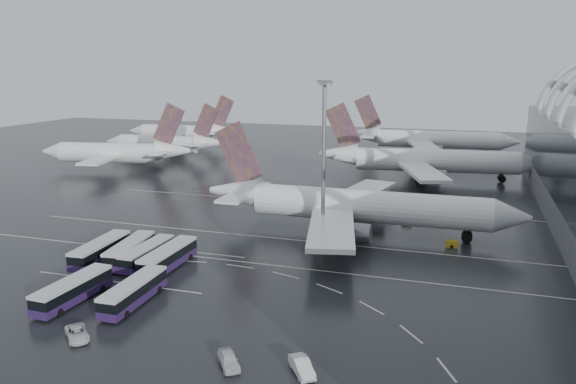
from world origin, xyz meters
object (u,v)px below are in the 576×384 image
(gse_cart_belly_c, at_px, (348,238))
(gse_cart_belly_e, at_px, (407,220))
(airliner_main, at_px, (353,206))
(bus_row_far_c, at_px, (134,292))
(airliner_gate_c, at_px, (429,140))
(jet_remote_west, at_px, (118,153))
(airliner_gate_b, at_px, (425,161))
(van_curve_c, at_px, (302,366))
(floodlight_mast, at_px, (324,142))
(bus_row_near_a, at_px, (100,250))
(van_curve_a, at_px, (77,333))
(jet_remote_mid, at_px, (166,144))
(bus_row_near_b, at_px, (130,250))
(bus_row_near_c, at_px, (147,253))
(van_curve_b, at_px, (229,360))
(jet_remote_far, at_px, (185,133))
(bus_row_far_a, at_px, (73,290))
(bus_row_near_d, at_px, (168,257))
(gse_cart_belly_a, at_px, (452,244))

(gse_cart_belly_c, distance_m, gse_cart_belly_e, 18.18)
(airliner_main, height_order, bus_row_far_c, airliner_main)
(airliner_gate_c, distance_m, jet_remote_west, 107.83)
(airliner_gate_b, xyz_separation_m, van_curve_c, (-3.65, -108.49, -4.60))
(floodlight_mast, bearing_deg, gse_cart_belly_c, 24.19)
(bus_row_near_a, distance_m, van_curve_a, 27.78)
(floodlight_mast, xyz_separation_m, gse_cart_belly_c, (4.28, 1.92, -17.81))
(airliner_gate_b, xyz_separation_m, jet_remote_mid, (-88.82, 11.59, -0.39))
(jet_remote_west, distance_m, bus_row_near_b, 86.64)
(bus_row_near_b, distance_m, bus_row_near_c, 3.44)
(airliner_main, height_order, bus_row_near_b, airliner_main)
(bus_row_near_a, relative_size, gse_cart_belly_e, 6.80)
(floodlight_mast, distance_m, gse_cart_belly_e, 28.41)
(airliner_gate_c, distance_m, floodlight_mast, 113.63)
(airliner_main, bearing_deg, van_curve_b, -93.49)
(jet_remote_far, bearing_deg, gse_cart_belly_e, 135.65)
(airliner_main, xyz_separation_m, bus_row_far_c, (-21.43, -41.99, -3.45))
(airliner_gate_c, xyz_separation_m, gse_cart_belly_e, (2.89, -94.73, -4.77))
(gse_cart_belly_c, bearing_deg, jet_remote_mid, 137.38)
(bus_row_far_a, xyz_separation_m, gse_cart_belly_c, (29.88, 38.48, -1.28))
(bus_row_near_a, height_order, floodlight_mast, floodlight_mast)
(jet_remote_west, distance_m, van_curve_c, 129.03)
(jet_remote_mid, relative_size, floodlight_mast, 1.52)
(bus_row_far_a, relative_size, gse_cart_belly_e, 6.50)
(airliner_gate_c, xyz_separation_m, van_curve_b, (-9.08, -157.87, -4.55))
(jet_remote_west, distance_m, bus_row_near_c, 88.85)
(bus_row_near_d, relative_size, bus_row_far_c, 1.04)
(floodlight_mast, bearing_deg, bus_row_near_a, -146.52)
(bus_row_near_d, distance_m, floodlight_mast, 33.25)
(airliner_gate_b, relative_size, bus_row_near_d, 4.47)
(bus_row_near_a, bearing_deg, airliner_main, -55.09)
(airliner_main, relative_size, van_curve_a, 12.43)
(bus_row_far_a, bearing_deg, bus_row_near_c, -2.69)
(bus_row_near_b, height_order, van_curve_a, bus_row_near_b)
(airliner_gate_b, xyz_separation_m, gse_cart_belly_a, (9.81, -59.91, -4.79))
(jet_remote_far, distance_m, gse_cart_belly_a, 147.01)
(airliner_gate_b, distance_m, jet_remote_far, 105.36)
(jet_remote_mid, height_order, bus_row_near_c, jet_remote_mid)
(jet_remote_mid, xyz_separation_m, bus_row_far_a, (50.32, -112.28, -3.20))
(bus_row_near_a, height_order, gse_cart_belly_c, bus_row_near_a)
(floodlight_mast, relative_size, gse_cart_belly_a, 13.37)
(bus_row_near_d, relative_size, floodlight_mast, 0.48)
(airliner_main, height_order, jet_remote_far, airliner_main)
(bus_row_near_a, xyz_separation_m, bus_row_near_b, (4.58, 1.50, -0.06))
(jet_remote_far, xyz_separation_m, bus_row_near_c, (59.95, -125.07, -3.57))
(van_curve_b, relative_size, gse_cart_belly_e, 2.24)
(bus_row_far_c, relative_size, gse_cart_belly_a, 6.10)
(airliner_gate_c, xyz_separation_m, gse_cart_belly_c, (-6.20, -110.47, -4.81))
(bus_row_near_d, distance_m, gse_cart_belly_e, 50.98)
(bus_row_near_a, height_order, van_curve_b, bus_row_near_a)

